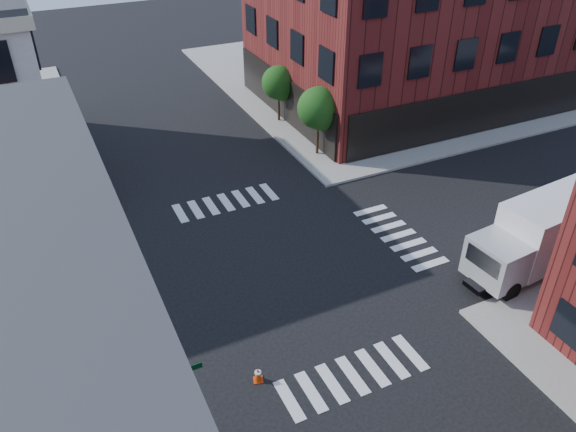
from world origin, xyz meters
The scene contains 8 objects.
ground centered at (0.00, 0.00, 0.00)m, with size 120.00×120.00×0.00m, color black.
sidewalk_ne centered at (21.00, 21.00, 0.07)m, with size 30.00×30.00×0.15m, color gray.
building_ne centered at (20.50, 16.00, 6.00)m, with size 25.00×16.00×12.00m, color #4C1313.
tree_near centered at (7.56, 9.98, 3.16)m, with size 2.69×2.69×4.49m.
tree_far centered at (7.56, 15.98, 2.87)m, with size 2.43×2.43×4.07m.
signal_pole centered at (-6.72, -6.68, 2.86)m, with size 1.29×1.24×4.60m.
box_truck centered at (11.52, -4.95, 1.87)m, with size 8.11×3.09×3.60m.
traffic_cone centered at (-3.36, -5.65, 0.32)m, with size 0.45×0.45×0.67m.
Camera 1 is at (-8.56, -19.15, 16.93)m, focal length 35.00 mm.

